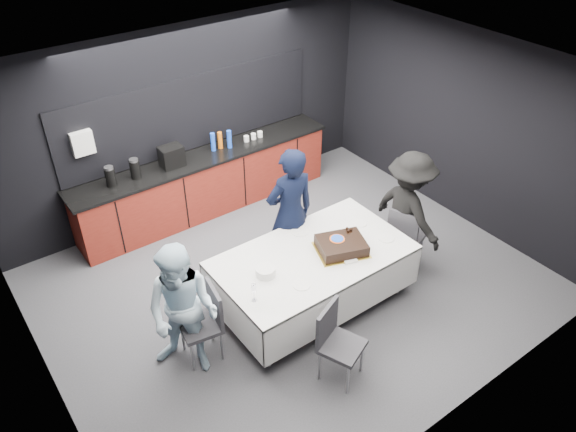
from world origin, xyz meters
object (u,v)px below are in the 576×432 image
object	(u,v)px
person_right	(408,211)
party_table	(313,263)
person_left	(183,312)
chair_right	(405,234)
person_center	(290,213)
cake_assembly	(341,246)
champagne_flute	(254,289)
plate_stack	(265,271)
chair_near	(336,338)
chair_left	(206,318)

from	to	relation	value
person_right	party_table	bearing A→B (deg)	89.11
person_left	party_table	bearing A→B (deg)	50.37
chair_right	person_center	size ratio (longest dim) A/B	0.51
party_table	person_center	distance (m)	0.76
cake_assembly	champagne_flute	distance (m)	1.31
party_table	chair_right	bearing A→B (deg)	-5.96
plate_stack	person_right	size ratio (longest dim) A/B	0.13
champagne_flute	chair_near	world-z (taller)	champagne_flute
party_table	chair_near	size ratio (longest dim) A/B	2.51
champagne_flute	person_center	size ratio (longest dim) A/B	0.12
plate_stack	person_left	xyz separation A→B (m)	(-1.04, -0.01, -0.01)
champagne_flute	person_left	xyz separation A→B (m)	(-0.71, 0.26, -0.12)
chair_near	person_center	xyz separation A→B (m)	(0.64, 1.68, 0.38)
party_table	plate_stack	xyz separation A→B (m)	(-0.66, 0.03, 0.19)
party_table	chair_right	xyz separation A→B (m)	(1.42, -0.15, -0.11)
champagne_flute	chair_left	xyz separation A→B (m)	(-0.44, 0.29, -0.40)
chair_right	chair_left	bearing A→B (deg)	175.82
cake_assembly	plate_stack	bearing A→B (deg)	170.07
person_center	person_left	xyz separation A→B (m)	(-1.86, -0.66, -0.10)
chair_left	person_right	size ratio (longest dim) A/B	0.55
champagne_flute	person_right	distance (m)	2.48
person_center	person_left	size ratio (longest dim) A/B	1.12
chair_right	chair_near	bearing A→B (deg)	-156.05
cake_assembly	champagne_flute	size ratio (longest dim) A/B	3.19
party_table	cake_assembly	size ratio (longest dim) A/B	3.24
person_center	person_left	bearing A→B (deg)	26.01
chair_left	plate_stack	bearing A→B (deg)	-2.07
plate_stack	person_left	world-z (taller)	person_left
chair_left	person_center	bearing A→B (deg)	21.39
party_table	chair_right	world-z (taller)	chair_right
person_center	chair_left	bearing A→B (deg)	27.94
chair_left	person_right	distance (m)	2.94
cake_assembly	person_left	xyz separation A→B (m)	(-2.01, 0.16, -0.04)
plate_stack	champagne_flute	world-z (taller)	champagne_flute
chair_left	champagne_flute	bearing A→B (deg)	-33.72
champagne_flute	person_center	bearing A→B (deg)	38.57
cake_assembly	chair_right	xyz separation A→B (m)	(1.11, -0.01, -0.32)
chair_left	person_right	xyz separation A→B (m)	(2.92, -0.15, 0.30)
person_right	chair_right	bearing A→B (deg)	135.68
chair_near	person_center	distance (m)	1.84
party_table	plate_stack	world-z (taller)	plate_stack
plate_stack	person_center	distance (m)	1.05
person_center	person_right	world-z (taller)	person_center
chair_right	champagne_flute	bearing A→B (deg)	-177.94
person_right	person_left	bearing A→B (deg)	90.41
cake_assembly	chair_left	size ratio (longest dim) A/B	0.77
plate_stack	chair_right	bearing A→B (deg)	-4.96
person_center	cake_assembly	bearing A→B (deg)	106.75
chair_right	person_left	bearing A→B (deg)	176.79
champagne_flute	chair_right	distance (m)	2.44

